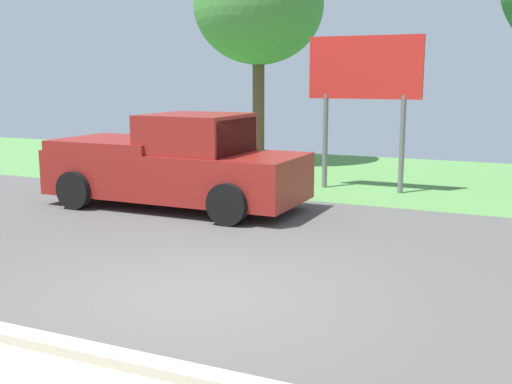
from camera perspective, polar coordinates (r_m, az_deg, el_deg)
name	(u,v)px	position (r m, az deg, el deg)	size (l,w,h in m)	color
ground_plane	(287,240)	(10.35, 2.84, -4.36)	(40.00, 22.00, 0.20)	#565451
pickup_truck	(176,164)	(12.66, -7.25, 2.52)	(5.20, 2.28, 1.88)	maroon
roadside_billboard	(365,79)	(14.57, 9.83, 10.09)	(2.60, 0.12, 3.50)	slate
tree_center_back	(259,5)	(19.27, 0.23, 16.59)	(3.84, 3.84, 6.44)	brown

